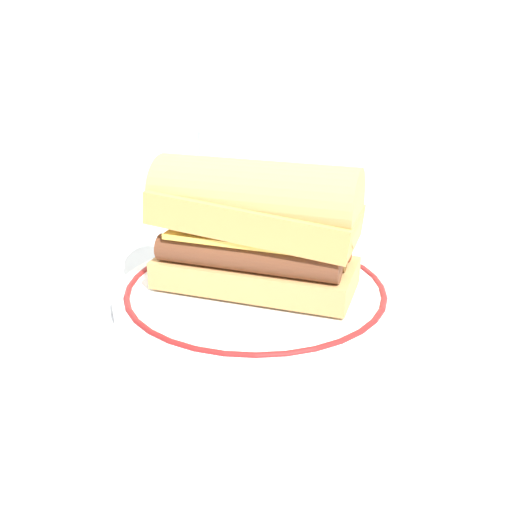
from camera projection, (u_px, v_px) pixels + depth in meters
name	position (u px, v px, depth m)	size (l,w,h in m)	color
ground_plane	(231.00, 304.00, 0.53)	(1.50, 1.50, 0.00)	silver
plate	(256.00, 292.00, 0.54)	(0.27, 0.27, 0.01)	white
sausage_sandwich	(256.00, 225.00, 0.52)	(0.20, 0.14, 0.12)	tan
drinking_glass	(224.00, 179.00, 0.77)	(0.07, 0.07, 0.12)	silver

